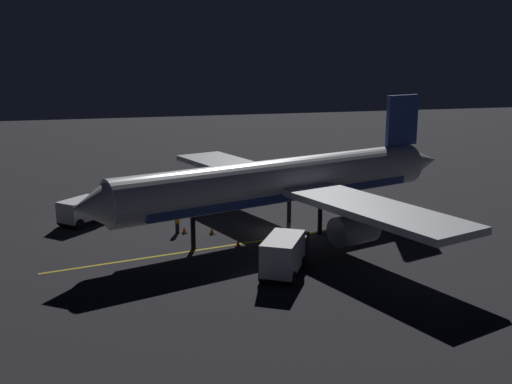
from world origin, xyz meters
TOP-DOWN VIEW (x-y plane):
  - ground_plane at (0.00, 0.00)m, footprint 180.00×180.00m
  - apron_guide_stripe at (-2.10, 4.00)m, footprint 6.01×28.50m
  - airliner at (0.18, -0.56)m, footprint 33.59×33.95m
  - baggage_truck at (7.12, 15.07)m, footprint 5.32×5.30m
  - catering_truck at (-8.87, 2.35)m, footprint 6.23×4.82m
  - ground_crew_worker at (2.03, 8.04)m, footprint 0.40×0.40m
  - traffic_cone_near_left at (1.82, 7.51)m, footprint 0.50×0.50m
  - traffic_cone_near_right at (1.04, 5.40)m, footprint 0.50×0.50m
  - traffic_cone_under_wing at (-2.66, 4.09)m, footprint 0.50×0.50m

SIDE VIEW (x-z plane):
  - ground_plane at x=0.00m, z-range -0.20..0.00m
  - apron_guide_stripe at x=-2.10m, z-range 0.00..0.01m
  - traffic_cone_near_left at x=1.82m, z-range -0.03..0.52m
  - traffic_cone_near_right at x=1.04m, z-range -0.03..0.52m
  - traffic_cone_under_wing at x=-2.66m, z-range -0.03..0.52m
  - ground_crew_worker at x=2.03m, z-range 0.02..1.76m
  - baggage_truck at x=7.12m, z-range 0.05..2.22m
  - catering_truck at x=-8.87m, z-range 0.02..2.62m
  - airliner at x=0.18m, z-range -1.19..9.36m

